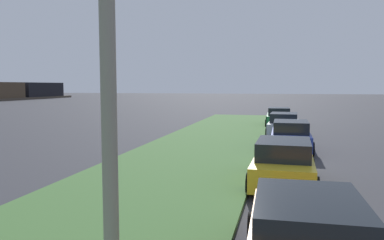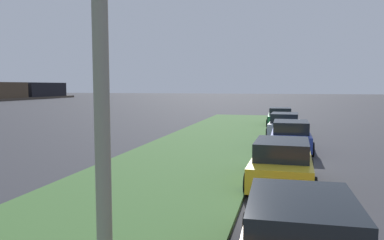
{
  "view_description": "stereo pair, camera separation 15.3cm",
  "coord_description": "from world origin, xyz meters",
  "px_view_note": "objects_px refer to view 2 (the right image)",
  "views": [
    {
      "loc": [
        0.57,
        4.23,
        3.16
      ],
      "look_at": [
        19.1,
        8.68,
        1.43
      ],
      "focal_mm": 35.4,
      "sensor_mm": 36.0,
      "label": 1
    },
    {
      "loc": [
        0.61,
        4.08,
        3.16
      ],
      "look_at": [
        19.1,
        8.68,
        1.43
      ],
      "focal_mm": 35.4,
      "sensor_mm": 36.0,
      "label": 2
    }
  ],
  "objects_px": {
    "parked_car_yellow": "(282,163)",
    "parked_car_silver": "(285,125)",
    "parked_car_green": "(280,117)",
    "parked_car_blue": "(291,136)"
  },
  "relations": [
    {
      "from": "parked_car_yellow",
      "to": "parked_car_silver",
      "type": "xyz_separation_m",
      "value": [
        12.06,
        -0.03,
        0.0
      ]
    },
    {
      "from": "parked_car_green",
      "to": "parked_car_silver",
      "type": "bearing_deg",
      "value": -177.66
    },
    {
      "from": "parked_car_blue",
      "to": "parked_car_yellow",
      "type": "bearing_deg",
      "value": 176.91
    },
    {
      "from": "parked_car_silver",
      "to": "parked_car_green",
      "type": "xyz_separation_m",
      "value": [
        5.88,
        0.38,
        0.0
      ]
    },
    {
      "from": "parked_car_blue",
      "to": "parked_car_silver",
      "type": "relative_size",
      "value": 0.99
    },
    {
      "from": "parked_car_yellow",
      "to": "parked_car_blue",
      "type": "relative_size",
      "value": 1.01
    },
    {
      "from": "parked_car_yellow",
      "to": "parked_car_green",
      "type": "height_order",
      "value": "same"
    },
    {
      "from": "parked_car_yellow",
      "to": "parked_car_silver",
      "type": "distance_m",
      "value": 12.06
    },
    {
      "from": "parked_car_silver",
      "to": "parked_car_green",
      "type": "height_order",
      "value": "same"
    },
    {
      "from": "parked_car_yellow",
      "to": "parked_car_blue",
      "type": "bearing_deg",
      "value": -1.46
    }
  ]
}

